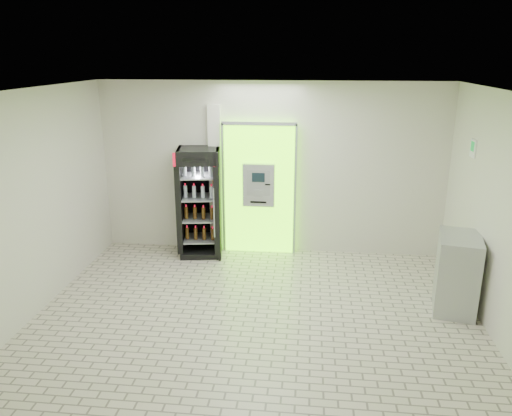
# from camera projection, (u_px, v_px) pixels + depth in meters

# --- Properties ---
(ground) EXTENTS (6.00, 6.00, 0.00)m
(ground) POSITION_uv_depth(u_px,v_px,m) (256.00, 317.00, 6.75)
(ground) COLOR #BFB29F
(ground) RESTS_ON ground
(room_shell) EXTENTS (6.00, 6.00, 6.00)m
(room_shell) POSITION_uv_depth(u_px,v_px,m) (256.00, 186.00, 6.21)
(room_shell) COLOR beige
(room_shell) RESTS_ON ground
(atm_assembly) EXTENTS (1.30, 0.24, 2.33)m
(atm_assembly) POSITION_uv_depth(u_px,v_px,m) (259.00, 188.00, 8.72)
(atm_assembly) COLOR #6AFD09
(atm_assembly) RESTS_ON ground
(pillar) EXTENTS (0.22, 0.11, 2.60)m
(pillar) POSITION_uv_depth(u_px,v_px,m) (216.00, 179.00, 8.80)
(pillar) COLOR silver
(pillar) RESTS_ON ground
(beverage_cooler) EXTENTS (0.80, 0.75, 1.90)m
(beverage_cooler) POSITION_uv_depth(u_px,v_px,m) (200.00, 204.00, 8.68)
(beverage_cooler) COLOR black
(beverage_cooler) RESTS_ON ground
(steel_cabinet) EXTENTS (0.70, 0.90, 1.07)m
(steel_cabinet) POSITION_uv_depth(u_px,v_px,m) (457.00, 273.00, 6.84)
(steel_cabinet) COLOR #A3A6AB
(steel_cabinet) RESTS_ON ground
(exit_sign) EXTENTS (0.02, 0.22, 0.26)m
(exit_sign) POSITION_uv_depth(u_px,v_px,m) (473.00, 148.00, 7.15)
(exit_sign) COLOR white
(exit_sign) RESTS_ON room_shell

